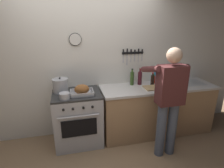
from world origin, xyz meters
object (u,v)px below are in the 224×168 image
bottle_olive_oil (132,78)px  bottle_soy_sauce (152,80)px  saucepan (65,96)px  bottle_vinegar (162,78)px  stove (78,118)px  bottle_wine_red (140,78)px  stock_pot (60,85)px  bottle_hot_sauce (154,80)px  bottle_dish_soap (156,77)px  person_cook (169,97)px  cutting_board (155,88)px  roasting_pan (82,90)px

bottle_olive_oil → bottle_soy_sauce: 0.36m
saucepan → bottle_vinegar: bearing=10.2°
stove → bottle_wine_red: bearing=8.1°
stock_pot → bottle_hot_sauce: 1.64m
stock_pot → bottle_dish_soap: 1.71m
person_cook → bottle_soy_sauce: (0.06, 0.69, 0.04)m
stock_pot → bottle_vinegar: bearing=0.2°
bottle_olive_oil → bottle_vinegar: bottle_olive_oil is taller
bottle_dish_soap → stock_pot: bearing=-176.2°
bottle_soy_sauce → bottle_vinegar: size_ratio=0.83×
bottle_vinegar → bottle_dish_soap: bearing=124.9°
saucepan → cutting_board: (1.49, 0.11, -0.04)m
roasting_pan → bottle_hot_sauce: bearing=10.5°
stock_pot → cutting_board: (1.55, -0.19, -0.10)m
stove → stock_pot: bearing=156.3°
bottle_olive_oil → bottle_hot_sauce: bottle_olive_oil is taller
stove → bottle_hot_sauce: size_ratio=5.20×
roasting_pan → bottle_soy_sauce: size_ratio=1.56×
stock_pot → bottle_dish_soap: bearing=3.8°
bottle_wine_red → cutting_board: bearing=-53.3°
bottle_hot_sauce → stove: bearing=-173.9°
bottle_soy_sauce → saucepan: bearing=-169.4°
roasting_pan → bottle_wine_red: bearing=13.6°
bottle_olive_oil → bottle_hot_sauce: bearing=-3.7°
stove → stock_pot: 0.62m
saucepan → cutting_board: size_ratio=0.44×
person_cook → bottle_dish_soap: person_cook is taller
saucepan → bottle_soy_sauce: (1.52, 0.28, 0.05)m
bottle_vinegar → bottle_olive_oil: bearing=173.3°
bottle_olive_oil → bottle_vinegar: bearing=-6.7°
cutting_board → person_cook: bearing=-93.8°
person_cook → roasting_pan: (-1.20, 0.51, 0.02)m
saucepan → bottle_wine_red: (1.31, 0.36, 0.08)m
cutting_board → bottle_vinegar: 0.32m
roasting_pan → bottle_olive_oil: size_ratio=1.20×
person_cook → roasting_pan: bearing=58.1°
bottle_vinegar → stock_pot: bearing=-179.8°
stove → person_cook: person_cook is taller
person_cook → saucepan: bearing=65.6°
bottle_wine_red → bottle_hot_sauce: bearing=-1.9°
bottle_olive_oil → bottle_vinegar: 0.55m
bottle_soy_sauce → bottle_hot_sauce: bearing=46.8°
bottle_soy_sauce → cutting_board: bearing=-99.6°
bottle_soy_sauce → bottle_hot_sauce: (0.06, 0.06, -0.02)m
bottle_dish_soap → roasting_pan: bearing=-167.3°
saucepan → person_cook: bearing=-15.5°
bottle_hot_sauce → bottle_dish_soap: size_ratio=0.72×
stove → bottle_vinegar: bottle_vinegar is taller
cutting_board → bottle_hot_sauce: bearing=69.2°
bottle_vinegar → saucepan: bearing=-169.8°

